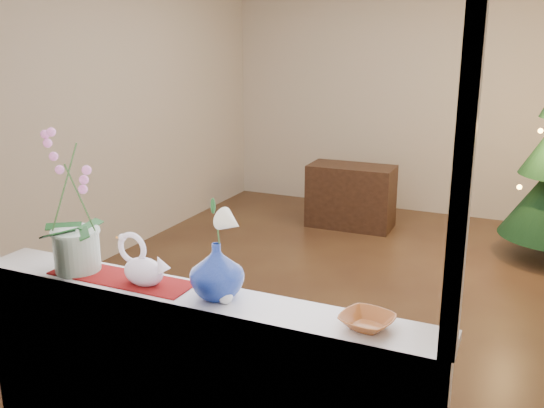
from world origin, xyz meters
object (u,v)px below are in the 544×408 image
(amber_dish, at_px, (367,322))
(side_table, at_px, (351,196))
(swan, at_px, (143,261))
(blue_vase, at_px, (217,267))
(paperweight, at_px, (225,297))
(orchid_pot, at_px, (72,203))

(amber_dish, relative_size, side_table, 0.19)
(swan, xyz_separation_m, side_table, (-0.27, 3.98, -0.70))
(blue_vase, relative_size, paperweight, 4.39)
(blue_vase, bearing_deg, amber_dish, -0.59)
(paperweight, bearing_deg, orchid_pot, 177.96)
(paperweight, distance_m, side_table, 4.11)
(side_table, bearing_deg, amber_dish, -73.36)
(amber_dish, bearing_deg, side_table, 107.91)
(swan, bearing_deg, orchid_pot, 174.86)
(paperweight, bearing_deg, blue_vase, 145.27)
(swan, bearing_deg, paperweight, -7.10)
(blue_vase, height_order, side_table, blue_vase)
(amber_dish, distance_m, side_table, 4.21)
(orchid_pot, bearing_deg, side_table, 88.46)
(swan, bearing_deg, amber_dish, -3.31)
(orchid_pot, xyz_separation_m, amber_dish, (1.39, 0.01, -0.31))
(amber_dish, bearing_deg, paperweight, -176.45)
(blue_vase, distance_m, side_table, 4.07)
(swan, xyz_separation_m, blue_vase, (0.36, 0.02, 0.03))
(paperweight, relative_size, amber_dish, 0.37)
(orchid_pot, distance_m, swan, 0.44)
(orchid_pot, distance_m, paperweight, 0.86)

